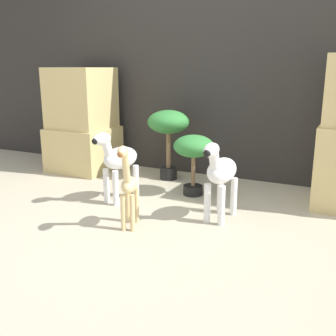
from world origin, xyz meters
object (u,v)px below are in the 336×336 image
zebra_left (118,160)px  giraffe_figurine (128,184)px  potted_palm_back (169,127)px  potted_palm_front (194,151)px  zebra_right (220,173)px

zebra_left → giraffe_figurine: (0.37, -0.45, -0.03)m
potted_palm_back → giraffe_figurine: bearing=-76.5°
potted_palm_front → zebra_right: bearing=-48.9°
giraffe_figurine → potted_palm_back: size_ratio=0.89×
zebra_right → zebra_left: same height
zebra_right → potted_palm_back: size_ratio=0.87×
zebra_right → giraffe_figurine: size_ratio=0.98×
zebra_right → potted_palm_back: 1.15m
giraffe_figurine → potted_palm_front: (0.11, 0.88, 0.08)m
zebra_right → potted_palm_front: size_ratio=1.13×
zebra_right → zebra_left: bearing=178.5°
potted_palm_back → zebra_left: bearing=-95.5°
zebra_left → potted_palm_back: size_ratio=0.87×
zebra_right → potted_palm_front: (-0.39, 0.45, 0.04)m
giraffe_figurine → potted_palm_front: size_ratio=1.15×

